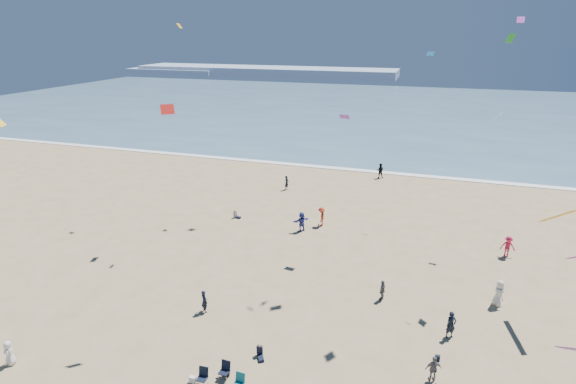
% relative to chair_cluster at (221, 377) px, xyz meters
% --- Properties ---
extents(ocean, '(220.00, 100.00, 0.06)m').
position_rel_chair_cluster_xyz_m(ocean, '(0.47, 90.86, -0.47)').
color(ocean, '#476B84').
rests_on(ocean, ground).
extents(surf_line, '(220.00, 1.20, 0.08)m').
position_rel_chair_cluster_xyz_m(surf_line, '(0.47, 40.86, -0.46)').
color(surf_line, white).
rests_on(surf_line, ground).
extents(headland_far, '(110.00, 20.00, 3.20)m').
position_rel_chair_cluster_xyz_m(headland_far, '(-59.53, 165.86, 1.10)').
color(headland_far, '#7A8EA8').
rests_on(headland_far, ground).
extents(headland_near, '(40.00, 14.00, 2.00)m').
position_rel_chair_cluster_xyz_m(headland_near, '(-99.53, 160.86, 0.50)').
color(headland_near, '#7A8EA8').
rests_on(headland_near, ground).
extents(standing_flyers, '(29.65, 48.79, 1.93)m').
position_rel_chair_cluster_xyz_m(standing_flyers, '(5.73, 12.93, 0.40)').
color(standing_flyers, black).
rests_on(standing_flyers, ground).
extents(seated_group, '(18.53, 32.26, 0.84)m').
position_rel_chair_cluster_xyz_m(seated_group, '(2.14, 1.97, -0.08)').
color(seated_group, silver).
rests_on(seated_group, ground).
extents(chair_cluster, '(2.63, 1.43, 1.00)m').
position_rel_chair_cluster_xyz_m(chair_cluster, '(0.00, 0.00, 0.00)').
color(chair_cluster, black).
rests_on(chair_cluster, ground).
extents(white_tote, '(0.35, 0.20, 0.40)m').
position_rel_chair_cluster_xyz_m(white_tote, '(-1.55, -0.32, -0.30)').
color(white_tote, white).
rests_on(white_tote, ground).
extents(black_backpack, '(0.30, 0.22, 0.38)m').
position_rel_chair_cluster_xyz_m(black_backpack, '(-0.04, 0.73, -0.31)').
color(black_backpack, black).
rests_on(black_backpack, ground).
extents(navy_bag, '(0.28, 0.18, 0.34)m').
position_rel_chair_cluster_xyz_m(navy_bag, '(10.90, 5.44, -0.33)').
color(navy_bag, black).
rests_on(navy_bag, ground).
extents(kites_aloft, '(43.86, 35.73, 29.32)m').
position_rel_chair_cluster_xyz_m(kites_aloft, '(9.69, 9.83, 13.83)').
color(kites_aloft, '#FF688B').
rests_on(kites_aloft, ground).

